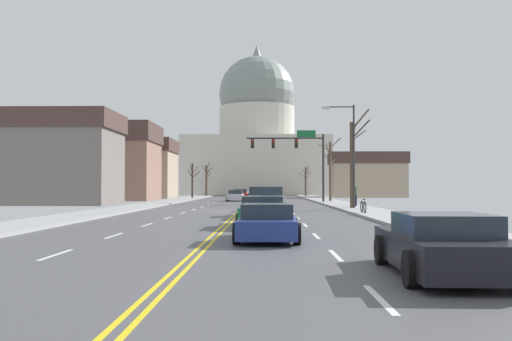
# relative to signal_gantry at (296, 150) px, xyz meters

# --- Properties ---
(ground) EXTENTS (20.00, 180.00, 0.20)m
(ground) POSITION_rel_signal_gantry_xyz_m (-4.84, -17.33, -5.35)
(ground) COLOR #4D4D52
(signal_gantry) EXTENTS (7.91, 0.41, 7.24)m
(signal_gantry) POSITION_rel_signal_gantry_xyz_m (0.00, 0.00, 0.00)
(signal_gantry) COLOR #28282D
(signal_gantry) RESTS_ON ground
(street_lamp_right) EXTENTS (2.37, 0.24, 7.51)m
(street_lamp_right) POSITION_rel_signal_gantry_xyz_m (3.03, -15.43, -0.74)
(street_lamp_right) COLOR #333338
(street_lamp_right) RESTS_ON ground
(capitol_building) EXTENTS (28.14, 20.36, 30.20)m
(capitol_building) POSITION_rel_signal_gantry_xyz_m (-4.84, 53.62, 5.85)
(capitol_building) COLOR beige
(capitol_building) RESTS_ON ground
(sedan_near_00) EXTENTS (2.11, 4.70, 1.23)m
(sedan_near_00) POSITION_rel_signal_gantry_xyz_m (-3.01, -4.85, -4.79)
(sedan_near_00) COLOR navy
(sedan_near_00) RESTS_ON ground
(sedan_near_01) EXTENTS (2.22, 4.37, 1.17)m
(sedan_near_01) POSITION_rel_signal_gantry_xyz_m (-2.81, -11.24, -4.81)
(sedan_near_01) COLOR black
(sedan_near_01) RESTS_ON ground
(sedan_near_02) EXTENTS (2.14, 4.59, 1.25)m
(sedan_near_02) POSITION_rel_signal_gantry_xyz_m (-3.07, -17.44, -4.78)
(sedan_near_02) COLOR #9EA3A8
(sedan_near_02) RESTS_ON ground
(pickup_truck_near_03) EXTENTS (2.35, 5.80, 1.68)m
(pickup_truck_near_03) POSITION_rel_signal_gantry_xyz_m (-3.08, -24.12, -4.62)
(pickup_truck_near_03) COLOR #ADB2B7
(pickup_truck_near_03) RESTS_ON ground
(sedan_near_04) EXTENTS (2.18, 4.69, 1.29)m
(sedan_near_04) POSITION_rel_signal_gantry_xyz_m (-3.19, -31.75, -4.75)
(sedan_near_04) COLOR #1E7247
(sedan_near_04) RESTS_ON ground
(sedan_near_05) EXTENTS (2.07, 4.31, 1.17)m
(sedan_near_05) POSITION_rel_signal_gantry_xyz_m (-3.02, -37.77, -4.82)
(sedan_near_05) COLOR navy
(sedan_near_05) RESTS_ON ground
(sedan_near_06) EXTENTS (2.14, 4.49, 1.20)m
(sedan_near_06) POSITION_rel_signal_gantry_xyz_m (0.33, -44.41, -4.80)
(sedan_near_06) COLOR black
(sedan_near_06) RESTS_ON ground
(sedan_oncoming_00) EXTENTS (1.99, 4.51, 1.25)m
(sedan_oncoming_00) POSITION_rel_signal_gantry_xyz_m (-6.54, 7.21, -4.79)
(sedan_oncoming_00) COLOR silver
(sedan_oncoming_00) RESTS_ON ground
(sedan_oncoming_01) EXTENTS (2.19, 4.48, 1.26)m
(sedan_oncoming_01) POSITION_rel_signal_gantry_xyz_m (-6.52, 18.22, -4.78)
(sedan_oncoming_01) COLOR #B71414
(sedan_oncoming_01) RESTS_ON ground
(sedan_oncoming_02) EXTENTS (2.14, 4.28, 1.26)m
(sedan_oncoming_02) POSITION_rel_signal_gantry_xyz_m (-6.70, 27.33, -4.77)
(sedan_oncoming_02) COLOR silver
(sedan_oncoming_02) RESTS_ON ground
(flank_building_00) EXTENTS (10.70, 9.15, 9.15)m
(flank_building_00) POSITION_rel_signal_gantry_xyz_m (-21.57, 9.84, -0.73)
(flank_building_00) COLOR #8C6656
(flank_building_00) RESTS_ON ground
(flank_building_01) EXTENTS (12.28, 7.99, 8.56)m
(flank_building_01) POSITION_rel_signal_gantry_xyz_m (-23.01, -5.13, -1.03)
(flank_building_01) COLOR slate
(flank_building_01) RESTS_ON ground
(flank_building_02) EXTENTS (10.85, 9.09, 8.31)m
(flank_building_02) POSITION_rel_signal_gantry_xyz_m (-21.44, 21.73, -1.16)
(flank_building_02) COLOR tan
(flank_building_02) RESTS_ON ground
(flank_building_03) EXTENTS (11.23, 6.51, 6.74)m
(flank_building_03) POSITION_rel_signal_gantry_xyz_m (12.22, 26.88, -1.95)
(flank_building_03) COLOR tan
(flank_building_03) RESTS_ON ground
(bare_tree_00) EXTENTS (2.29, 2.39, 6.74)m
(bare_tree_00) POSITION_rel_signal_gantry_xyz_m (3.83, 3.09, -1.71)
(bare_tree_00) COLOR brown
(bare_tree_00) RESTS_ON ground
(bare_tree_01) EXTENTS (1.79, 2.36, 5.52)m
(bare_tree_01) POSITION_rel_signal_gantry_xyz_m (-12.82, 34.14, -2.50)
(bare_tree_01) COLOR #4C3D2D
(bare_tree_01) RESTS_ON ground
(bare_tree_02) EXTENTS (1.83, 3.05, 4.69)m
(bare_tree_02) POSITION_rel_signal_gantry_xyz_m (3.16, 29.64, -2.73)
(bare_tree_02) COLOR brown
(bare_tree_02) RESTS_ON ground
(bare_tree_03) EXTENTS (1.66, 1.21, 4.66)m
(bare_tree_03) POSITION_rel_signal_gantry_xyz_m (-12.96, 17.96, -2.74)
(bare_tree_03) COLOR #423328
(bare_tree_03) RESTS_ON ground
(bare_tree_04) EXTENTS (1.38, 2.24, 7.19)m
(bare_tree_04) POSITION_rel_signal_gantry_xyz_m (3.29, -15.28, -1.82)
(bare_tree_04) COLOR #4C3D2D
(bare_tree_04) RESTS_ON ground
(pedestrian_00) EXTENTS (0.35, 0.34, 1.75)m
(pedestrian_00) POSITION_rel_signal_gantry_xyz_m (3.95, -11.99, -4.25)
(pedestrian_00) COLOR black
(pedestrian_00) RESTS_ON ground
(bicycle_parked) EXTENTS (0.12, 1.77, 0.85)m
(bicycle_parked) POSITION_rel_signal_gantry_xyz_m (2.73, -22.56, -4.88)
(bicycle_parked) COLOR black
(bicycle_parked) RESTS_ON ground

